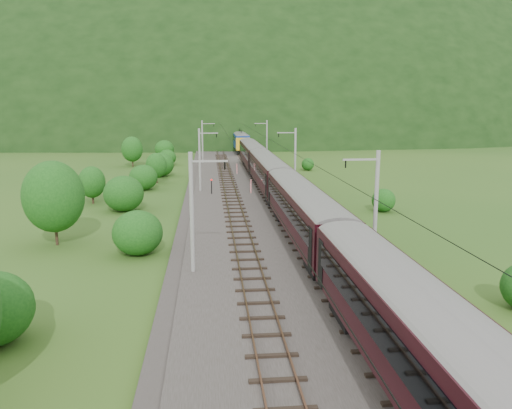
{
  "coord_description": "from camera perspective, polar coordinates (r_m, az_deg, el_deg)",
  "views": [
    {
      "loc": [
        -5.02,
        -32.17,
        11.29
      ],
      "look_at": [
        -0.94,
        10.83,
        2.6
      ],
      "focal_mm": 35.0,
      "sensor_mm": 36.0,
      "label": 1
    }
  ],
  "objects": [
    {
      "name": "train",
      "position": [
        50.92,
        3.03,
        2.7
      ],
      "size": [
        3.07,
        145.92,
        5.35
      ],
      "color": "black",
      "rests_on": "ground"
    },
    {
      "name": "catenary_right",
      "position": [
        65.49,
        4.43,
        5.39
      ],
      "size": [
        2.54,
        192.28,
        8.0
      ],
      "color": "gray",
      "rests_on": "railbed"
    },
    {
      "name": "ground",
      "position": [
        34.47,
        3.29,
        -7.77
      ],
      "size": [
        600.0,
        600.0,
        0.0
      ],
      "primitive_type": "plane",
      "color": "#234E18",
      "rests_on": "ground"
    },
    {
      "name": "railbed",
      "position": [
        43.91,
        1.33,
        -3.32
      ],
      "size": [
        14.0,
        220.0,
        0.3
      ],
      "primitive_type": "cube",
      "color": "#38332D",
      "rests_on": "ground"
    },
    {
      "name": "track_left",
      "position": [
        43.64,
        -1.8,
        -3.12
      ],
      "size": [
        2.4,
        220.0,
        0.27
      ],
      "color": "brown",
      "rests_on": "railbed"
    },
    {
      "name": "hazard_post_near",
      "position": [
        80.49,
        -2.19,
        4.11
      ],
      "size": [
        0.17,
        0.17,
        1.64
      ],
      "primitive_type": "cylinder",
      "color": "red",
      "rests_on": "railbed"
    },
    {
      "name": "signal",
      "position": [
        62.49,
        -5.1,
        2.22
      ],
      "size": [
        0.21,
        0.21,
        1.86
      ],
      "color": "black",
      "rests_on": "railbed"
    },
    {
      "name": "vegetation_left",
      "position": [
        48.01,
        -16.72,
        0.46
      ],
      "size": [
        12.62,
        143.8,
        6.93
      ],
      "color": "#164A13",
      "rests_on": "ground"
    },
    {
      "name": "catenary_left",
      "position": [
        64.54,
        -6.39,
        5.27
      ],
      "size": [
        2.54,
        192.28,
        8.0
      ],
      "color": "gray",
      "rests_on": "railbed"
    },
    {
      "name": "mountain_ridge",
      "position": [
        351.69,
        -24.78,
        8.51
      ],
      "size": [
        336.0,
        280.0,
        132.0
      ],
      "primitive_type": "ellipsoid",
      "color": "black",
      "rests_on": "ground"
    },
    {
      "name": "track_right",
      "position": [
        44.19,
        4.43,
        -2.96
      ],
      "size": [
        2.4,
        220.0,
        0.27
      ],
      "color": "brown",
      "rests_on": "railbed"
    },
    {
      "name": "mountain_main",
      "position": [
        292.43,
        -4.48,
        9.13
      ],
      "size": [
        504.0,
        360.0,
        244.0
      ],
      "primitive_type": "ellipsoid",
      "color": "black",
      "rests_on": "ground"
    },
    {
      "name": "hazard_post_far",
      "position": [
        62.81,
        -0.58,
        2.09
      ],
      "size": [
        0.18,
        0.18,
        1.71
      ],
      "primitive_type": "cylinder",
      "color": "red",
      "rests_on": "railbed"
    },
    {
      "name": "overhead_wires",
      "position": [
        42.68,
        1.37,
        5.74
      ],
      "size": [
        4.83,
        198.0,
        0.03
      ],
      "color": "black",
      "rests_on": "ground"
    }
  ]
}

